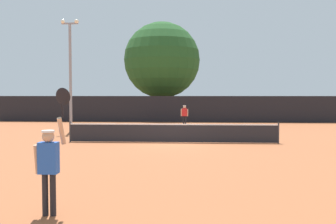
# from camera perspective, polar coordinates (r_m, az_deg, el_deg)

# --- Properties ---
(ground_plane) EXTENTS (120.00, 120.00, 0.00)m
(ground_plane) POSITION_cam_1_polar(r_m,az_deg,el_deg) (18.65, 0.71, -4.80)
(ground_plane) COLOR #9E5633
(tennis_net) EXTENTS (10.74, 0.08, 1.07)m
(tennis_net) POSITION_cam_1_polar(r_m,az_deg,el_deg) (18.59, 0.71, -3.24)
(tennis_net) COLOR #232328
(tennis_net) RESTS_ON ground
(perimeter_fence) EXTENTS (33.70, 0.12, 2.34)m
(perimeter_fence) POSITION_cam_1_polar(r_m,az_deg,el_deg) (32.73, 1.88, 0.47)
(perimeter_fence) COLOR black
(perimeter_fence) RESTS_ON ground
(player_serving) EXTENTS (0.67, 0.40, 2.58)m
(player_serving) POSITION_cam_1_polar(r_m,az_deg,el_deg) (7.71, -18.11, -7.02)
(player_serving) COLOR blue
(player_serving) RESTS_ON ground
(player_receiving) EXTENTS (0.57, 0.24, 1.63)m
(player_receiving) POSITION_cam_1_polar(r_m,az_deg,el_deg) (28.09, 2.60, -0.26)
(player_receiving) COLOR red
(player_receiving) RESTS_ON ground
(tennis_ball) EXTENTS (0.07, 0.07, 0.07)m
(tennis_ball) POSITION_cam_1_polar(r_m,az_deg,el_deg) (21.89, -1.94, -3.60)
(tennis_ball) COLOR #CCE033
(tennis_ball) RESTS_ON ground
(light_pole) EXTENTS (1.18, 0.28, 7.38)m
(light_pole) POSITION_cam_1_polar(r_m,az_deg,el_deg) (24.91, -15.06, 6.76)
(light_pole) COLOR gray
(light_pole) RESTS_ON ground
(large_tree) EXTENTS (7.82, 7.82, 9.94)m
(large_tree) POSITION_cam_1_polar(r_m,az_deg,el_deg) (37.94, -0.96, 8.10)
(large_tree) COLOR brown
(large_tree) RESTS_ON ground
(parked_car_near) EXTENTS (1.99, 4.24, 1.69)m
(parked_car_near) POSITION_cam_1_polar(r_m,az_deg,el_deg) (40.49, -2.35, 0.33)
(parked_car_near) COLOR navy
(parked_car_near) RESTS_ON ground
(parked_car_mid) EXTENTS (2.14, 4.30, 1.69)m
(parked_car_mid) POSITION_cam_1_polar(r_m,az_deg,el_deg) (39.49, 4.18, 0.27)
(parked_car_mid) COLOR #B7B7BC
(parked_car_mid) RESTS_ON ground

